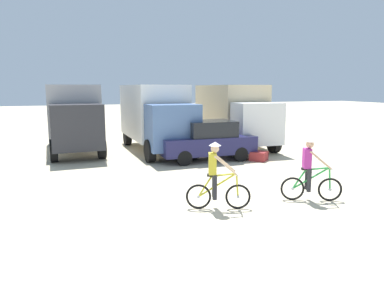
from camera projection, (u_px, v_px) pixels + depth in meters
The scene contains 8 objects.
ground_plane at pixel (224, 200), 10.26m from camera, with size 120.00×120.00×0.00m, color beige.
box_truck_grey_hauler at pixel (73, 114), 18.04m from camera, with size 2.58×6.82×3.35m.
box_truck_white_box at pixel (155, 114), 18.01m from camera, with size 2.52×6.80×3.35m.
box_truck_tan_camper at pixel (233, 112), 19.65m from camera, with size 2.70×6.86×3.35m.
sedan_parked at pixel (207, 141), 15.76m from camera, with size 4.22×1.82×1.76m.
cyclist_orange_shirt at pixel (216, 178), 9.35m from camera, with size 1.64×0.75×1.82m.
cyclist_cowboy_hat at pixel (310, 172), 10.06m from camera, with size 1.59×0.84×1.82m.
supply_crate at pixel (259, 156), 15.75m from camera, with size 0.68×0.69×0.41m, color #9E2D2D.
Camera 1 is at (-4.28, -8.95, 3.22)m, focal length 33.13 mm.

